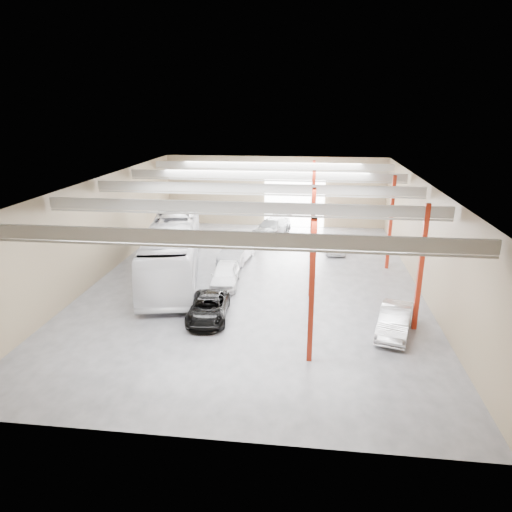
% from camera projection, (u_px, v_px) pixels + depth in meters
% --- Properties ---
extents(depot_shell, '(22.12, 32.12, 7.06)m').
position_uv_depth(depot_shell, '(259.00, 210.00, 30.75)').
color(depot_shell, '#4F4F55').
rests_on(depot_shell, ground).
extents(coach_bus, '(6.15, 14.48, 3.93)m').
position_uv_depth(coach_bus, '(173.00, 251.00, 32.12)').
color(coach_bus, white).
rests_on(coach_bus, ground).
extents(black_sedan, '(2.56, 4.87, 1.31)m').
position_uv_depth(black_sedan, '(208.00, 308.00, 26.12)').
color(black_sedan, black).
rests_on(black_sedan, ground).
extents(car_row_a, '(2.09, 4.54, 1.51)m').
position_uv_depth(car_row_a, '(225.00, 275.00, 31.00)').
color(car_row_a, white).
rests_on(car_row_a, ground).
extents(car_row_b, '(2.49, 5.36, 1.70)m').
position_uv_depth(car_row_b, '(237.00, 251.00, 35.88)').
color(car_row_b, '#A6A7AB').
rests_on(car_row_b, ground).
extents(car_row_c, '(3.91, 6.07, 1.64)m').
position_uv_depth(car_row_c, '(272.00, 227.00, 42.91)').
color(car_row_c, gray).
rests_on(car_row_c, ground).
extents(car_right_near, '(2.65, 4.70, 1.47)m').
position_uv_depth(car_right_near, '(395.00, 321.00, 24.39)').
color(car_right_near, silver).
rests_on(car_right_near, ground).
extents(car_right_far, '(1.82, 3.99, 1.33)m').
position_uv_depth(car_right_far, '(334.00, 244.00, 38.24)').
color(car_right_far, white).
rests_on(car_right_far, ground).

